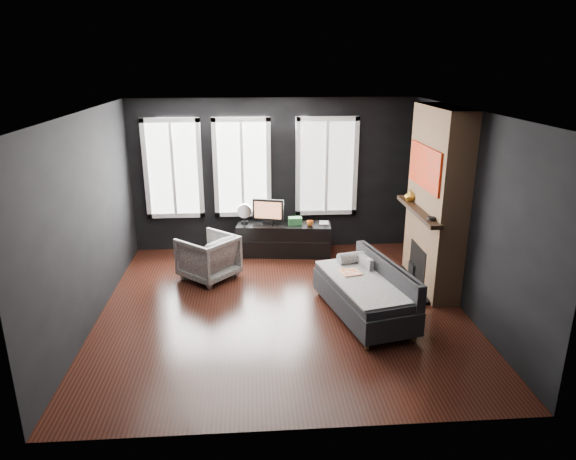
{
  "coord_description": "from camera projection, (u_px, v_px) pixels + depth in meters",
  "views": [
    {
      "loc": [
        -0.4,
        -6.47,
        3.31
      ],
      "look_at": [
        0.1,
        0.3,
        1.05
      ],
      "focal_mm": 32.0,
      "sensor_mm": 36.0,
      "label": 1
    }
  ],
  "objects": [
    {
      "name": "floor",
      "position": [
        282.0,
        308.0,
        7.2
      ],
      "size": [
        5.0,
        5.0,
        0.0
      ],
      "primitive_type": "plane",
      "color": "black",
      "rests_on": "ground"
    },
    {
      "name": "monitor",
      "position": [
        268.0,
        210.0,
        8.97
      ],
      "size": [
        0.57,
        0.26,
        0.5
      ],
      "primitive_type": null,
      "rotation": [
        0.0,
        0.0,
        -0.26
      ],
      "color": "black",
      "rests_on": "media_console"
    },
    {
      "name": "mantel_vase",
      "position": [
        410.0,
        195.0,
        7.92
      ],
      "size": [
        0.2,
        0.21,
        0.17
      ],
      "primitive_type": "imported",
      "rotation": [
        0.0,
        0.0,
        0.16
      ],
      "color": "gold",
      "rests_on": "fireplace"
    },
    {
      "name": "mantel_clock",
      "position": [
        432.0,
        219.0,
        6.99
      ],
      "size": [
        0.13,
        0.13,
        0.04
      ],
      "primitive_type": "cylinder",
      "rotation": [
        0.0,
        0.0,
        0.08
      ],
      "color": "black",
      "rests_on": "fireplace"
    },
    {
      "name": "storage_box",
      "position": [
        295.0,
        221.0,
        8.98
      ],
      "size": [
        0.24,
        0.16,
        0.13
      ],
      "primitive_type": "cube",
      "rotation": [
        0.0,
        0.0,
        0.04
      ],
      "color": "#337B3E",
      "rests_on": "media_console"
    },
    {
      "name": "wall_back",
      "position": [
        273.0,
        175.0,
        9.13
      ],
      "size": [
        5.0,
        0.02,
        2.7
      ],
      "primitive_type": "cube",
      "color": "black",
      "rests_on": "ground"
    },
    {
      "name": "stripe_pillow",
      "position": [
        366.0,
        267.0,
        7.2
      ],
      "size": [
        0.16,
        0.3,
        0.29
      ],
      "primitive_type": "cube",
      "rotation": [
        0.0,
        0.0,
        0.34
      ],
      "color": "gray",
      "rests_on": "sofa"
    },
    {
      "name": "wall_left",
      "position": [
        88.0,
        220.0,
        6.59
      ],
      "size": [
        0.02,
        5.0,
        2.7
      ],
      "primitive_type": "cube",
      "color": "black",
      "rests_on": "ground"
    },
    {
      "name": "wall_right",
      "position": [
        466.0,
        212.0,
        6.94
      ],
      "size": [
        0.02,
        5.0,
        2.7
      ],
      "primitive_type": "cube",
      "color": "black",
      "rests_on": "ground"
    },
    {
      "name": "mug",
      "position": [
        310.0,
        223.0,
        8.9
      ],
      "size": [
        0.12,
        0.09,
        0.12
      ],
      "primitive_type": "imported",
      "rotation": [
        0.0,
        0.0,
        0.02
      ],
      "color": "orange",
      "rests_on": "media_console"
    },
    {
      "name": "fireplace",
      "position": [
        436.0,
        201.0,
        7.5
      ],
      "size": [
        0.7,
        1.62,
        2.7
      ],
      "primitive_type": null,
      "color": "#93724C",
      "rests_on": "floor"
    },
    {
      "name": "media_console",
      "position": [
        284.0,
        239.0,
        9.1
      ],
      "size": [
        1.69,
        0.69,
        0.56
      ],
      "primitive_type": null,
      "rotation": [
        0.0,
        0.0,
        -0.11
      ],
      "color": "black",
      "rests_on": "floor"
    },
    {
      "name": "book",
      "position": [
        320.0,
        217.0,
        9.03
      ],
      "size": [
        0.16,
        0.04,
        0.22
      ],
      "primitive_type": "imported",
      "rotation": [
        0.0,
        0.0,
        -0.13
      ],
      "color": "beige",
      "rests_on": "media_console"
    },
    {
      "name": "sofa",
      "position": [
        364.0,
        290.0,
        6.87
      ],
      "size": [
        1.27,
        1.92,
        0.76
      ],
      "primitive_type": null,
      "rotation": [
        0.0,
        0.0,
        0.24
      ],
      "color": "#232326",
      "rests_on": "floor"
    },
    {
      "name": "armchair",
      "position": [
        208.0,
        255.0,
        8.07
      ],
      "size": [
        1.03,
        1.04,
        0.78
      ],
      "primitive_type": "imported",
      "rotation": [
        0.0,
        0.0,
        -2.31
      ],
      "color": "silver",
      "rests_on": "floor"
    },
    {
      "name": "ceiling",
      "position": [
        282.0,
        111.0,
        6.34
      ],
      "size": [
        5.0,
        5.0,
        0.0
      ],
      "primitive_type": "plane",
      "color": "white",
      "rests_on": "ground"
    },
    {
      "name": "desk_fan",
      "position": [
        244.0,
        213.0,
        9.02
      ],
      "size": [
        0.26,
        0.26,
        0.36
      ],
      "primitive_type": null,
      "rotation": [
        0.0,
        0.0,
        -0.02
      ],
      "color": "gray",
      "rests_on": "media_console"
    },
    {
      "name": "windows",
      "position": [
        247.0,
        117.0,
        8.74
      ],
      "size": [
        4.0,
        0.16,
        1.76
      ],
      "primitive_type": null,
      "color": "white",
      "rests_on": "wall_back"
    }
  ]
}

